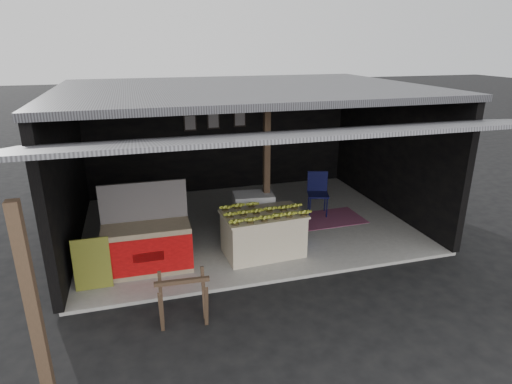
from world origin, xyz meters
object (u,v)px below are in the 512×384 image
object	(u,v)px
sawhorse	(183,297)
water_barrel	(299,231)
white_crate	(254,214)
banana_table	(263,233)
neighbor_stall	(148,245)
plastic_chair	(318,189)

from	to	relation	value
sawhorse	water_barrel	xyz separation A→B (m)	(2.51, 1.96, -0.17)
white_crate	sawhorse	bearing A→B (deg)	-117.70
water_barrel	sawhorse	bearing A→B (deg)	-142.04
sawhorse	water_barrel	world-z (taller)	sawhorse
banana_table	white_crate	size ratio (longest dim) A/B	1.73
water_barrel	neighbor_stall	bearing A→B (deg)	-174.42
banana_table	plastic_chair	bearing A→B (deg)	38.30
banana_table	neighbor_stall	world-z (taller)	neighbor_stall
banana_table	plastic_chair	distance (m)	2.42
white_crate	sawhorse	world-z (taller)	white_crate
neighbor_stall	plastic_chair	xyz separation A→B (m)	(3.90, 1.63, 0.12)
neighbor_stall	sawhorse	size ratio (longest dim) A/B	2.00
neighbor_stall	plastic_chair	world-z (taller)	neighbor_stall
sawhorse	white_crate	bearing A→B (deg)	59.38
white_crate	plastic_chair	distance (m)	1.89
water_barrel	plastic_chair	world-z (taller)	plastic_chair
neighbor_stall	sawhorse	xyz separation A→B (m)	(0.40, -1.67, -0.05)
banana_table	sawhorse	distance (m)	2.40
sawhorse	plastic_chair	distance (m)	4.81
white_crate	sawhorse	size ratio (longest dim) A/B	1.16
white_crate	water_barrel	bearing A→B (deg)	-32.80
sawhorse	water_barrel	distance (m)	3.19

